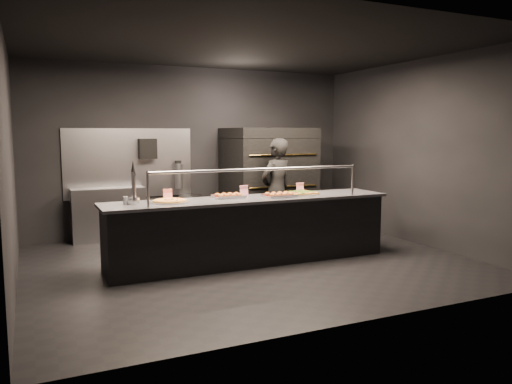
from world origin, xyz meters
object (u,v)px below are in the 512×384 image
(towel_dispenser, at_px, (147,149))
(slider_tray_a, at_px, (229,196))
(pizza_oven, at_px, (268,180))
(prep_shelf, at_px, (109,214))
(beer_tap, at_px, (134,192))
(square_pizza, at_px, (301,193))
(fire_extinguisher, at_px, (179,176))
(trash_bin, at_px, (190,215))
(round_pizza, at_px, (170,201))
(slider_tray_b, at_px, (279,195))
(service_counter, at_px, (251,230))
(worker, at_px, (276,191))

(towel_dispenser, bearing_deg, slider_tray_a, -74.31)
(pizza_oven, xyz_separation_m, prep_shelf, (-2.80, 0.42, -0.52))
(beer_tap, distance_m, slider_tray_a, 1.34)
(prep_shelf, xyz_separation_m, square_pizza, (2.45, -2.26, 0.49))
(fire_extinguisher, xyz_separation_m, trash_bin, (0.15, -0.18, -0.71))
(round_pizza, height_order, slider_tray_a, slider_tray_a)
(prep_shelf, height_order, round_pizza, round_pizza)
(prep_shelf, relative_size, square_pizza, 2.39)
(round_pizza, relative_size, slider_tray_a, 1.15)
(pizza_oven, distance_m, slider_tray_b, 2.12)
(slider_tray_b, bearing_deg, square_pizza, 16.49)
(beer_tap, bearing_deg, fire_extinguisher, 61.86)
(service_counter, height_order, round_pizza, service_counter)
(service_counter, bearing_deg, prep_shelf, 124.59)
(round_pizza, bearing_deg, worker, 24.71)
(towel_dispenser, bearing_deg, worker, -37.44)
(pizza_oven, distance_m, beer_tap, 3.35)
(round_pizza, bearing_deg, fire_extinguisher, 71.46)
(worker, bearing_deg, trash_bin, -67.28)
(towel_dispenser, relative_size, slider_tray_a, 0.78)
(slider_tray_a, height_order, slider_tray_b, slider_tray_b)
(prep_shelf, xyz_separation_m, towel_dispenser, (0.70, 0.07, 1.10))
(service_counter, height_order, towel_dispenser, towel_dispenser)
(trash_bin, bearing_deg, worker, -47.57)
(fire_extinguisher, distance_m, worker, 1.90)
(towel_dispenser, relative_size, trash_bin, 0.49)
(round_pizza, relative_size, slider_tray_b, 1.05)
(slider_tray_a, relative_size, trash_bin, 0.63)
(slider_tray_b, distance_m, square_pizza, 0.46)
(worker, bearing_deg, slider_tray_a, 15.94)
(fire_extinguisher, height_order, round_pizza, fire_extinguisher)
(trash_bin, distance_m, worker, 1.73)
(slider_tray_b, height_order, square_pizza, slider_tray_b)
(towel_dispenser, xyz_separation_m, beer_tap, (-0.70, -2.33, -0.47))
(slider_tray_a, distance_m, square_pizza, 1.12)
(pizza_oven, height_order, trash_bin, pizza_oven)
(service_counter, relative_size, prep_shelf, 3.42)
(slider_tray_b, bearing_deg, prep_shelf, 130.10)
(beer_tap, bearing_deg, trash_bin, 57.02)
(round_pizza, bearing_deg, beer_tap, 179.31)
(slider_tray_a, bearing_deg, prep_shelf, 121.49)
(prep_shelf, bearing_deg, square_pizza, -42.69)
(slider_tray_a, height_order, trash_bin, slider_tray_a)
(slider_tray_b, bearing_deg, worker, 64.86)
(beer_tap, bearing_deg, slider_tray_a, 3.76)
(prep_shelf, xyz_separation_m, round_pizza, (0.46, -2.26, 0.49))
(pizza_oven, distance_m, fire_extinguisher, 1.63)
(square_pizza, xyz_separation_m, trash_bin, (-1.05, 2.16, -0.58))
(slider_tray_a, bearing_deg, worker, 35.66)
(prep_shelf, xyz_separation_m, worker, (2.51, -1.32, 0.42))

